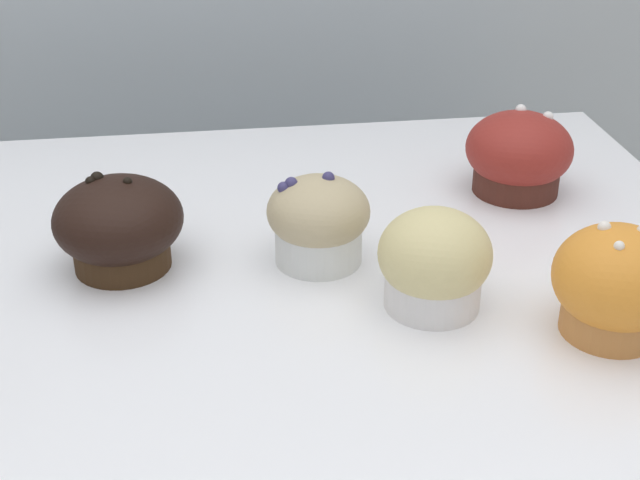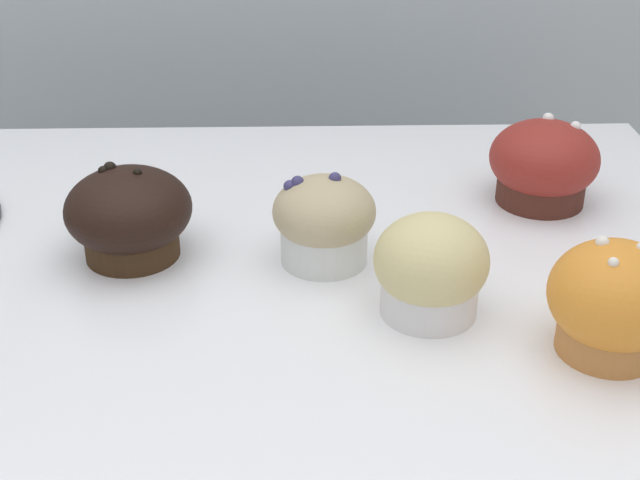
{
  "view_description": "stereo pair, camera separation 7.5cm",
  "coord_description": "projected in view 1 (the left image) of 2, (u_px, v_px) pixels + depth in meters",
  "views": [
    {
      "loc": [
        0.02,
        -0.71,
        1.34
      ],
      "look_at": [
        0.11,
        -0.06,
        0.98
      ],
      "focal_mm": 50.0,
      "sensor_mm": 36.0,
      "label": 1
    },
    {
      "loc": [
        0.09,
        -0.71,
        1.34
      ],
      "look_at": [
        0.11,
        -0.06,
        0.98
      ],
      "focal_mm": 50.0,
      "sensor_mm": 36.0,
      "label": 2
    }
  ],
  "objects": [
    {
      "name": "muffin_front_center",
      "position": [
        119.0,
        226.0,
        0.78
      ],
      "size": [
        0.11,
        0.11,
        0.09
      ],
      "color": "#382312",
      "rests_on": "display_counter"
    },
    {
      "name": "muffin_front_left",
      "position": [
        616.0,
        284.0,
        0.69
      ],
      "size": [
        0.1,
        0.1,
        0.09
      ],
      "color": "#C0793B",
      "rests_on": "display_counter"
    },
    {
      "name": "muffin_back_right",
      "position": [
        518.0,
        155.0,
        0.92
      ],
      "size": [
        0.11,
        0.11,
        0.09
      ],
      "color": "#492119",
      "rests_on": "display_counter"
    },
    {
      "name": "muffin_front_right",
      "position": [
        434.0,
        262.0,
        0.72
      ],
      "size": [
        0.09,
        0.09,
        0.09
      ],
      "color": "silver",
      "rests_on": "display_counter"
    },
    {
      "name": "wall_back",
      "position": [
        191.0,
        88.0,
        1.35
      ],
      "size": [
        3.2,
        0.1,
        1.8
      ],
      "primitive_type": "cube",
      "color": "#A8B2B7",
      "rests_on": "ground"
    },
    {
      "name": "muffin_back_center",
      "position": [
        318.0,
        220.0,
        0.79
      ],
      "size": [
        0.09,
        0.09,
        0.08
      ],
      "color": "silver",
      "rests_on": "display_counter"
    }
  ]
}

